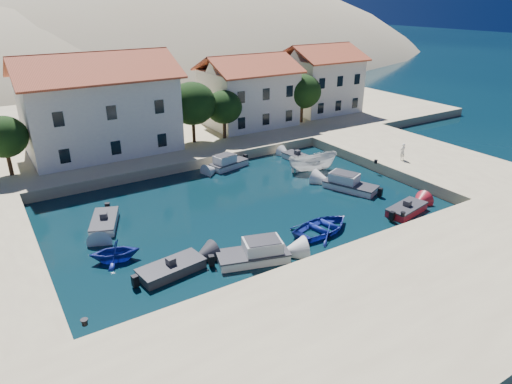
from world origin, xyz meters
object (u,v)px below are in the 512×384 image
at_px(building_mid, 248,89).
at_px(boat_east, 312,171).
at_px(rowboat_south, 322,231).
at_px(cabin_cruiser_east, 350,185).
at_px(building_left, 98,102).
at_px(building_right, 320,77).
at_px(cabin_cruiser_south, 253,254).
at_px(pedestrian, 403,152).

height_order(building_mid, boat_east, building_mid).
xyz_separation_m(rowboat_south, cabin_cruiser_east, (6.98, 4.66, 0.48)).
xyz_separation_m(building_left, cabin_cruiser_east, (15.85, -19.81, -5.46)).
bearing_deg(building_right, cabin_cruiser_south, -135.32).
distance_m(building_left, pedestrian, 30.31).
bearing_deg(cabin_cruiser_east, building_mid, -28.69).
xyz_separation_m(building_left, rowboat_south, (8.86, -24.47, -5.94)).
bearing_deg(pedestrian, building_mid, -72.85).
height_order(building_left, rowboat_south, building_left).
distance_m(building_mid, cabin_cruiser_east, 21.46).
bearing_deg(rowboat_south, cabin_cruiser_south, 88.36).
bearing_deg(rowboat_south, pedestrian, -76.34).
bearing_deg(pedestrian, cabin_cruiser_south, 18.66).
xyz_separation_m(cabin_cruiser_south, boat_east, (13.51, 10.88, -0.48)).
xyz_separation_m(building_right, cabin_cruiser_east, (-14.15, -21.81, -5.00)).
bearing_deg(building_mid, cabin_cruiser_east, -95.91).
distance_m(cabin_cruiser_south, rowboat_south, 6.41).
relative_size(building_right, boat_east, 1.91).
height_order(building_mid, building_right, building_right).
bearing_deg(pedestrian, rowboat_south, 23.05).
distance_m(building_right, pedestrian, 21.91).
relative_size(cabin_cruiser_south, rowboat_south, 1.01).
bearing_deg(building_right, boat_east, -130.60).
relative_size(cabin_cruiser_south, cabin_cruiser_east, 0.99).
distance_m(building_left, boat_east, 22.29).
distance_m(building_right, rowboat_south, 34.32).
height_order(building_mid, cabin_cruiser_east, building_mid).
bearing_deg(building_mid, building_left, -176.82).
distance_m(building_right, cabin_cruiser_south, 38.98).
bearing_deg(boat_east, pedestrian, -103.97).
xyz_separation_m(building_mid, rowboat_south, (-9.14, -25.47, -5.22)).
bearing_deg(cabin_cruiser_south, cabin_cruiser_east, 38.71).
relative_size(building_left, building_mid, 1.40).
xyz_separation_m(building_right, pedestrian, (-6.44, -20.62, -3.65)).
distance_m(cabin_cruiser_east, boat_east, 5.53).
height_order(building_mid, cabin_cruiser_south, building_mid).
xyz_separation_m(building_mid, building_right, (12.00, 1.00, 0.25)).
xyz_separation_m(building_mid, boat_east, (-1.98, -15.31, -5.22)).
distance_m(building_mid, building_right, 12.04).
height_order(rowboat_south, cabin_cruiser_east, cabin_cruiser_east).
relative_size(building_mid, cabin_cruiser_south, 2.12).
distance_m(building_right, boat_east, 22.17).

